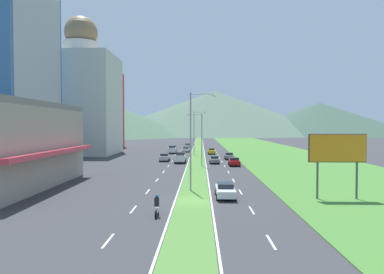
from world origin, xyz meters
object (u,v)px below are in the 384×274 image
object	(u,v)px
car_5	(186,149)
motorcycle_rider	(157,207)
car_2	(188,146)
car_6	(229,156)
car_7	(234,162)
car_1	(211,151)
billboard_roadside	(338,151)
street_lamp_mid	(200,136)
car_0	(225,190)
street_lamp_far	(195,130)
pickup_truck_0	(180,158)
car_3	(214,159)
street_lamp_near	(193,135)
pickup_truck_1	(172,150)
car_4	(165,157)

from	to	relation	value
car_5	motorcycle_rider	distance (m)	69.89
car_2	car_6	xyz separation A→B (m)	(10.54, -40.42, -0.02)
car_7	car_5	bearing A→B (deg)	-163.25
car_1	billboard_roadside	bearing A→B (deg)	10.75
car_5	motorcycle_rider	xyz separation A→B (m)	(0.60, -69.89, 0.02)
street_lamp_mid	car_6	size ratio (longest dim) A/B	2.32
billboard_roadside	car_2	xyz separation A→B (m)	(-17.73, 81.73, -4.04)
car_0	car_7	bearing A→B (deg)	172.69
street_lamp_far	pickup_truck_0	distance (m)	17.99
car_5	car_7	distance (m)	35.45
street_lamp_far	car_2	size ratio (longest dim) A/B	2.55
street_lamp_far	car_7	distance (m)	24.26
street_lamp_mid	car_7	world-z (taller)	street_lamp_mid
street_lamp_mid	car_1	size ratio (longest dim) A/B	2.28
car_3	car_6	distance (m)	8.61
car_2	car_7	bearing A→B (deg)	-168.77
street_lamp_far	car_1	bearing A→B (deg)	45.34
street_lamp_near	car_3	world-z (taller)	street_lamp_near
car_1	car_7	bearing A→B (deg)	7.07
car_7	car_1	bearing A→B (deg)	-172.93
car_2	motorcycle_rider	xyz separation A→B (m)	(0.83, -88.57, -0.02)
car_6	pickup_truck_1	world-z (taller)	pickup_truck_1
street_lamp_far	billboard_roadside	size ratio (longest dim) A/B	1.68
street_lamp_far	car_5	size ratio (longest dim) A/B	2.56
car_7	pickup_truck_1	distance (m)	31.96
street_lamp_mid	billboard_roadside	bearing A→B (deg)	-64.10
car_2	motorcycle_rider	world-z (taller)	motorcycle_rider
pickup_truck_1	motorcycle_rider	xyz separation A→B (m)	(3.99, -64.86, -0.24)
street_lamp_far	car_0	bearing A→B (deg)	-85.76
car_3	car_7	distance (m)	5.54
car_1	street_lamp_mid	bearing A→B (deg)	-6.02
billboard_roadside	pickup_truck_1	distance (m)	61.78
pickup_truck_0	street_lamp_mid	bearing A→B (deg)	-149.88
street_lamp_far	car_7	size ratio (longest dim) A/B	2.66
street_lamp_mid	pickup_truck_0	bearing A→B (deg)	120.12
street_lamp_near	street_lamp_far	distance (m)	47.43
street_lamp_far	car_6	distance (m)	13.81
car_4	car_6	world-z (taller)	car_4
street_lamp_mid	motorcycle_rider	bearing A→B (deg)	-95.57
billboard_roadside	car_3	bearing A→B (deg)	107.77
billboard_roadside	pickup_truck_1	bearing A→B (deg)	109.81
car_1	pickup_truck_0	xyz separation A→B (m)	(-6.83, -21.16, 0.21)
street_lamp_far	car_1	world-z (taller)	street_lamp_far
street_lamp_near	billboard_roadside	xyz separation A→B (m)	(14.23, -4.12, -1.38)
car_4	pickup_truck_1	size ratio (longest dim) A/B	0.80
street_lamp_near	pickup_truck_0	world-z (taller)	street_lamp_near
car_4	pickup_truck_1	bearing A→B (deg)	0.18
car_3	car_7	bearing A→B (deg)	38.34
street_lamp_far	car_2	xyz separation A→B (m)	(-3.05, 30.17, -5.41)
car_5	pickup_truck_1	world-z (taller)	pickup_truck_1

